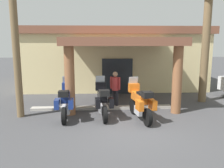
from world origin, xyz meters
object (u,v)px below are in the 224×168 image
object	(u,v)px
motorcycle_black	(103,101)
palm_tree_near_portico	(208,13)
pedestrian	(115,87)
motorcycle_orange	(140,103)
motel_building	(114,56)
motorcycle_blue	(66,101)

from	to	relation	value
motorcycle_black	palm_tree_near_portico	xyz separation A→B (m)	(5.22, 2.27, 3.75)
motorcycle_black	pedestrian	world-z (taller)	pedestrian
motorcycle_black	motorcycle_orange	bearing A→B (deg)	-111.33
motorcycle_black	motorcycle_orange	world-z (taller)	same
motel_building	pedestrian	bearing A→B (deg)	-92.87
motorcycle_blue	palm_tree_near_portico	world-z (taller)	palm_tree_near_portico
motorcycle_blue	motorcycle_black	bearing A→B (deg)	-89.75
motorcycle_black	pedestrian	bearing A→B (deg)	-30.43
motorcycle_black	motorcycle_orange	xyz separation A→B (m)	(1.49, -0.42, 0.00)
pedestrian	motel_building	bearing A→B (deg)	29.95
motorcycle_black	motorcycle_orange	size ratio (longest dim) A/B	1.01
motorcycle_blue	pedestrian	size ratio (longest dim) A/B	1.29
motorcycle_black	palm_tree_near_portico	size ratio (longest dim) A/B	0.34
motel_building	motorcycle_orange	xyz separation A→B (m)	(0.48, -8.04, -1.33)
motorcycle_blue	motorcycle_orange	bearing A→B (deg)	-98.79
motorcycle_blue	palm_tree_near_portico	xyz separation A→B (m)	(6.71, 2.32, 3.75)
pedestrian	motorcycle_blue	bearing A→B (deg)	156.66
motel_building	pedestrian	distance (m)	6.39
palm_tree_near_portico	pedestrian	bearing A→B (deg)	-168.46
motorcycle_orange	palm_tree_near_portico	xyz separation A→B (m)	(3.73, 2.69, 3.75)
motel_building	motorcycle_blue	world-z (taller)	motel_building
motorcycle_blue	motorcycle_orange	world-z (taller)	same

